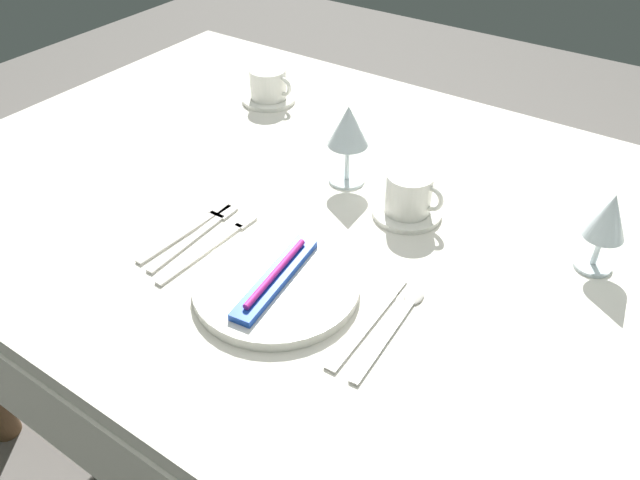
% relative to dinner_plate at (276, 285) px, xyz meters
% --- Properties ---
extents(ground_plane, '(6.00, 6.00, 0.00)m').
position_rel_dinner_plate_xyz_m(ground_plane, '(0.03, 0.24, -0.75)').
color(ground_plane, slate).
extents(dining_table, '(1.80, 1.11, 0.74)m').
position_rel_dinner_plate_xyz_m(dining_table, '(0.03, 0.24, -0.09)').
color(dining_table, silver).
rests_on(dining_table, ground).
extents(dinner_plate, '(0.26, 0.26, 0.02)m').
position_rel_dinner_plate_xyz_m(dinner_plate, '(0.00, 0.00, 0.00)').
color(dinner_plate, white).
rests_on(dinner_plate, dining_table).
extents(toothbrush_package, '(0.06, 0.21, 0.02)m').
position_rel_dinner_plate_xyz_m(toothbrush_package, '(0.00, 0.00, 0.02)').
color(toothbrush_package, blue).
rests_on(toothbrush_package, dinner_plate).
extents(fork_outer, '(0.03, 0.22, 0.00)m').
position_rel_dinner_plate_xyz_m(fork_outer, '(-0.15, 0.02, -0.01)').
color(fork_outer, beige).
rests_on(fork_outer, dining_table).
extents(fork_inner, '(0.02, 0.22, 0.00)m').
position_rel_dinner_plate_xyz_m(fork_inner, '(-0.20, 0.03, -0.01)').
color(fork_inner, beige).
rests_on(fork_inner, dining_table).
extents(fork_salad, '(0.03, 0.21, 0.00)m').
position_rel_dinner_plate_xyz_m(fork_salad, '(-0.22, 0.04, -0.01)').
color(fork_salad, beige).
rests_on(fork_salad, dining_table).
extents(dinner_knife, '(0.02, 0.22, 0.00)m').
position_rel_dinner_plate_xyz_m(dinner_knife, '(0.16, 0.01, -0.01)').
color(dinner_knife, beige).
rests_on(dinner_knife, dining_table).
extents(spoon_soup, '(0.03, 0.22, 0.01)m').
position_rel_dinner_plate_xyz_m(spoon_soup, '(0.19, 0.04, -0.01)').
color(spoon_soup, beige).
rests_on(spoon_soup, dining_table).
extents(saucer_left, '(0.12, 0.12, 0.01)m').
position_rel_dinner_plate_xyz_m(saucer_left, '(0.07, 0.29, -0.00)').
color(saucer_left, white).
rests_on(saucer_left, dining_table).
extents(coffee_cup_left, '(0.11, 0.08, 0.07)m').
position_rel_dinner_plate_xyz_m(coffee_cup_left, '(0.07, 0.29, 0.04)').
color(coffee_cup_left, white).
rests_on(coffee_cup_left, saucer_left).
extents(saucer_right, '(0.13, 0.13, 0.01)m').
position_rel_dinner_plate_xyz_m(saucer_right, '(-0.42, 0.52, -0.00)').
color(saucer_right, white).
rests_on(saucer_right, dining_table).
extents(coffee_cup_right, '(0.11, 0.09, 0.07)m').
position_rel_dinner_plate_xyz_m(coffee_cup_right, '(-0.42, 0.52, 0.04)').
color(coffee_cup_right, white).
rests_on(coffee_cup_right, saucer_right).
extents(wine_glass_left, '(0.07, 0.07, 0.14)m').
position_rel_dinner_plate_xyz_m(wine_glass_left, '(0.39, 0.33, 0.09)').
color(wine_glass_left, silver).
rests_on(wine_glass_left, dining_table).
extents(wine_glass_right, '(0.08, 0.08, 0.16)m').
position_rel_dinner_plate_xyz_m(wine_glass_right, '(-0.08, 0.33, 0.10)').
color(wine_glass_right, silver).
rests_on(wine_glass_right, dining_table).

